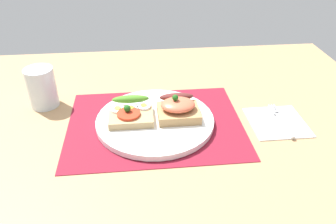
% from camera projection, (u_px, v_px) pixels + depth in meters
% --- Properties ---
extents(ground_plane, '(1.20, 0.90, 0.03)m').
position_uv_depth(ground_plane, '(155.00, 130.00, 0.78)').
color(ground_plane, tan).
extents(placemat, '(0.40, 0.31, 0.00)m').
position_uv_depth(placemat, '(155.00, 123.00, 0.77)').
color(placemat, maroon).
rests_on(placemat, ground_plane).
extents(plate, '(0.27, 0.27, 0.01)m').
position_uv_depth(plate, '(155.00, 121.00, 0.77)').
color(plate, white).
rests_on(plate, placemat).
extents(sandwich_egg_tomato, '(0.10, 0.10, 0.04)m').
position_uv_depth(sandwich_egg_tomato, '(131.00, 112.00, 0.76)').
color(sandwich_egg_tomato, tan).
rests_on(sandwich_egg_tomato, plate).
extents(sandwich_salmon, '(0.09, 0.09, 0.06)m').
position_uv_depth(sandwich_salmon, '(178.00, 108.00, 0.76)').
color(sandwich_salmon, tan).
rests_on(sandwich_salmon, plate).
extents(napkin, '(0.13, 0.13, 0.01)m').
position_uv_depth(napkin, '(277.00, 122.00, 0.77)').
color(napkin, white).
rests_on(napkin, ground_plane).
extents(fork, '(0.02, 0.13, 0.00)m').
position_uv_depth(fork, '(281.00, 119.00, 0.77)').
color(fork, '#B7B7BC').
rests_on(fork, napkin).
extents(drinking_glass, '(0.07, 0.07, 0.10)m').
position_uv_depth(drinking_glass, '(42.00, 88.00, 0.82)').
color(drinking_glass, silver).
rests_on(drinking_glass, ground_plane).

